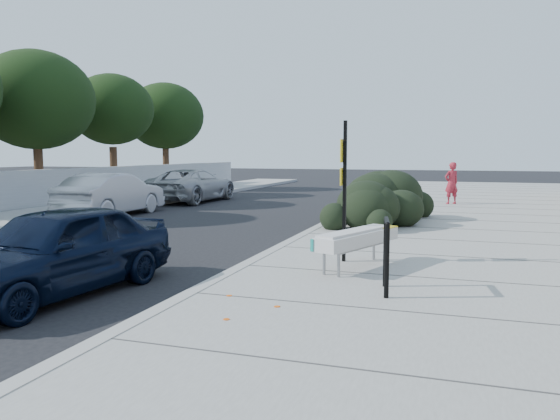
{
  "coord_description": "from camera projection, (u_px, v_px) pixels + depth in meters",
  "views": [
    {
      "loc": [
        3.58,
        -8.78,
        2.12
      ],
      "look_at": [
        0.24,
        1.34,
        1.0
      ],
      "focal_mm": 35.0,
      "sensor_mm": 36.0,
      "label": 1
    }
  ],
  "objects": [
    {
      "name": "ground",
      "position": [
        243.0,
        273.0,
        9.63
      ],
      "size": [
        120.0,
        120.0,
        0.0
      ],
      "primitive_type": "plane",
      "color": "black",
      "rests_on": "ground"
    },
    {
      "name": "sidewalk_near",
      "position": [
        550.0,
        242.0,
        12.6
      ],
      "size": [
        11.2,
        50.0,
        0.15
      ],
      "primitive_type": "cube",
      "color": "gray",
      "rests_on": "ground"
    },
    {
      "name": "sidewalk_far",
      "position": [
        25.0,
        217.0,
        17.31
      ],
      "size": [
        3.0,
        50.0,
        0.15
      ],
      "primitive_type": "cube",
      "color": "gray",
      "rests_on": "ground"
    },
    {
      "name": "curb_near",
      "position": [
        315.0,
        230.0,
        14.35
      ],
      "size": [
        0.22,
        50.0,
        0.17
      ],
      "primitive_type": "cube",
      "color": "#9E9E99",
      "rests_on": "ground"
    },
    {
      "name": "curb_far",
      "position": [
        64.0,
        219.0,
        16.84
      ],
      "size": [
        0.22,
        50.0,
        0.17
      ],
      "primitive_type": "cube",
      "color": "#9E9E99",
      "rests_on": "ground"
    },
    {
      "name": "tree_far_d",
      "position": [
        36.0,
        100.0,
        21.59
      ],
      "size": [
        4.6,
        4.6,
        6.16
      ],
      "color": "#332114",
      "rests_on": "ground"
    },
    {
      "name": "tree_far_e",
      "position": [
        112.0,
        110.0,
        26.31
      ],
      "size": [
        4.0,
        4.0,
        5.9
      ],
      "color": "#332114",
      "rests_on": "ground"
    },
    {
      "name": "tree_far_f",
      "position": [
        165.0,
        116.0,
        31.04
      ],
      "size": [
        4.4,
        4.4,
        6.07
      ],
      "color": "#332114",
      "rests_on": "ground"
    },
    {
      "name": "bench",
      "position": [
        358.0,
        239.0,
        9.34
      ],
      "size": [
        1.17,
        2.11,
        0.64
      ],
      "rotation": [
        0.0,
        0.0,
        -0.37
      ],
      "color": "gray",
      "rests_on": "sidewalk_near"
    },
    {
      "name": "bike_rack",
      "position": [
        386.0,
        248.0,
        7.7
      ],
      "size": [
        0.17,
        0.71,
        1.05
      ],
      "rotation": [
        0.0,
        0.0,
        0.16
      ],
      "color": "black",
      "rests_on": "sidewalk_near"
    },
    {
      "name": "sign_post",
      "position": [
        344.0,
        182.0,
        9.81
      ],
      "size": [
        0.09,
        0.29,
        2.54
      ],
      "rotation": [
        0.0,
        0.0,
        -0.02
      ],
      "color": "black",
      "rests_on": "sidewalk_near"
    },
    {
      "name": "hedge",
      "position": [
        382.0,
        194.0,
        15.49
      ],
      "size": [
        3.54,
        4.82,
        1.63
      ],
      "primitive_type": "ellipsoid",
      "rotation": [
        0.0,
        0.0,
        -0.35
      ],
      "color": "black",
      "rests_on": "sidewalk_near"
    },
    {
      "name": "sedan_navy",
      "position": [
        56.0,
        250.0,
        8.1
      ],
      "size": [
        2.03,
        4.14,
        1.36
      ],
      "primitive_type": "imported",
      "rotation": [
        0.0,
        0.0,
        -0.11
      ],
      "color": "black",
      "rests_on": "ground"
    },
    {
      "name": "wagon_silver",
      "position": [
        112.0,
        195.0,
        18.29
      ],
      "size": [
        1.59,
        4.41,
        1.45
      ],
      "primitive_type": "imported",
      "rotation": [
        0.0,
        0.0,
        3.15
      ],
      "color": "#ADAEB2",
      "rests_on": "ground"
    },
    {
      "name": "suv_silver",
      "position": [
        192.0,
        185.0,
        23.75
      ],
      "size": [
        2.36,
        5.08,
        1.41
      ],
      "primitive_type": "imported",
      "rotation": [
        0.0,
        0.0,
        3.14
      ],
      "color": "#A2A4A8",
      "rests_on": "ground"
    },
    {
      "name": "pedestrian",
      "position": [
        451.0,
        183.0,
        20.97
      ],
      "size": [
        0.7,
        0.66,
        1.61
      ],
      "primitive_type": "imported",
      "rotation": [
        0.0,
        0.0,
        3.78
      ],
      "color": "maroon",
      "rests_on": "sidewalk_near"
    }
  ]
}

